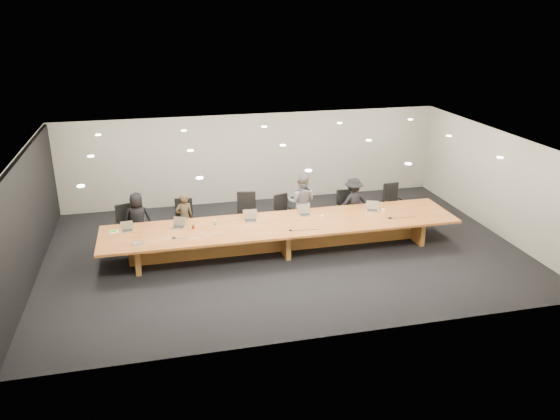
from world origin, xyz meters
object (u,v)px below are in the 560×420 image
object	(u,v)px
chair_mid_right	(284,213)
chair_far_right	(394,203)
chair_far_left	(128,226)
laptop_a	(127,227)
av_box	(137,243)
laptop_d	(305,211)
mic_center	(291,230)
paper_cup_far	(383,211)
laptop_c	(251,216)
water_bottle	(215,224)
conference_table	(283,232)
person_b	(184,218)
chair_mid_left	(247,215)
person_a	(138,219)
mic_right	(390,218)
person_c	(302,202)
paper_cup_near	(322,217)
amber_mug	(193,227)
mic_left	(174,238)
chair_left	(183,220)
chair_right	(345,208)
person_d	(353,203)
laptop_e	(373,206)
laptop_b	(178,223)

from	to	relation	value
chair_mid_right	chair_far_right	size ratio (longest dim) A/B	0.91
chair_far_left	laptop_a	size ratio (longest dim) A/B	3.77
av_box	laptop_d	bearing A→B (deg)	-0.48
mic_center	laptop_a	bearing A→B (deg)	167.31
paper_cup_far	av_box	distance (m)	6.39
chair_mid_right	laptop_c	bearing A→B (deg)	-157.49
chair_far_right	mic_center	world-z (taller)	chair_far_right
water_bottle	chair_mid_right	bearing A→B (deg)	30.50
conference_table	person_b	xyz separation A→B (m)	(-2.39, 1.21, 0.14)
laptop_a	laptop_d	size ratio (longest dim) A/B	0.92
laptop_c	av_box	world-z (taller)	laptop_c
chair_mid_left	laptop_d	distance (m)	1.63
laptop_d	chair_mid_right	bearing A→B (deg)	106.94
conference_table	laptop_c	world-z (taller)	laptop_c
laptop_d	mic_center	distance (m)	1.11
person_a	paper_cup_far	distance (m)	6.46
chair_mid_left	mic_center	distance (m)	1.86
laptop_a	mic_right	distance (m)	6.64
person_c	laptop_a	bearing A→B (deg)	31.68
laptop_d	water_bottle	bearing A→B (deg)	-175.34
chair_far_left	paper_cup_far	distance (m)	6.73
chair_far_right	paper_cup_near	size ratio (longest dim) A/B	14.00
laptop_a	amber_mug	size ratio (longest dim) A/B	3.14
laptop_c	laptop_d	distance (m)	1.46
chair_mid_left	laptop_a	world-z (taller)	chair_mid_left
mic_left	mic_center	bearing A→B (deg)	-3.69
chair_far_right	mic_left	bearing A→B (deg)	-171.38
chair_left	person_b	world-z (taller)	person_b
chair_right	person_b	distance (m)	4.56
chair_right	mic_center	distance (m)	2.81
paper_cup_near	mic_left	bearing A→B (deg)	-173.54
chair_mid_right	mic_center	xyz separation A→B (m)	(-0.30, -1.84, 0.25)
person_b	amber_mug	distance (m)	1.05
person_d	laptop_e	bearing A→B (deg)	98.81
conference_table	water_bottle	distance (m)	1.73
water_bottle	mic_right	size ratio (longest dim) A/B	1.43
chair_far_right	paper_cup_near	bearing A→B (deg)	-161.20
person_a	laptop_b	distance (m)	1.37
chair_far_left	amber_mug	xyz separation A→B (m)	(1.61, -1.08, 0.25)
conference_table	mic_right	bearing A→B (deg)	-6.20
chair_mid_left	water_bottle	bearing A→B (deg)	-123.35
paper_cup_far	mic_right	world-z (taller)	paper_cup_far
chair_right	chair_far_right	bearing A→B (deg)	-2.06
chair_mid_right	mic_right	distance (m)	2.93
chair_far_left	laptop_b	size ratio (longest dim) A/B	3.47
chair_mid_right	paper_cup_near	distance (m)	1.44
chair_far_left	chair_mid_right	bearing A→B (deg)	-16.39
paper_cup_far	av_box	size ratio (longest dim) A/B	0.47
amber_mug	av_box	size ratio (longest dim) A/B	0.42
person_b	paper_cup_far	world-z (taller)	person_b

